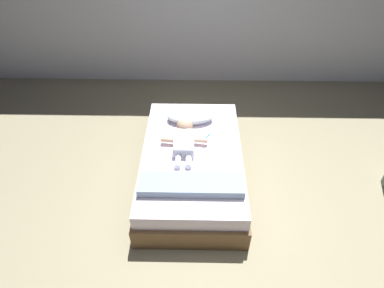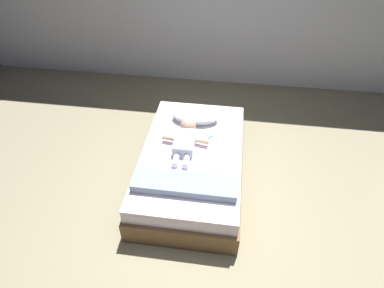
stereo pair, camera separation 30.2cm
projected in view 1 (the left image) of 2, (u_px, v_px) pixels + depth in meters
ground_plane at (218, 236)px, 3.16m from camera, size 8.00×8.00×0.00m
bed at (192, 165)px, 3.59m from camera, size 1.10×1.82×0.43m
pillow at (190, 117)px, 3.80m from camera, size 0.54×0.27×0.12m
baby at (184, 138)px, 3.49m from camera, size 0.51×0.67×0.18m
toothbrush at (207, 137)px, 3.61m from camera, size 0.08×0.12×0.02m
blanket at (191, 185)px, 3.03m from camera, size 0.99×0.26×0.08m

